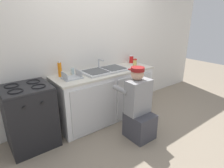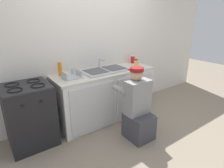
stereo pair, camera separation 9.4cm
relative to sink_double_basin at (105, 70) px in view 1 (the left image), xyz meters
name	(u,v)px [view 1 (the left image)]	position (x,y,z in m)	size (l,w,h in m)	color
ground_plane	(115,123)	(0.00, -0.30, -0.91)	(12.00, 12.00, 0.00)	gray
back_wall	(94,48)	(0.00, 0.35, 0.34)	(6.00, 0.10, 2.50)	silver
counter_cabinet	(106,96)	(0.00, -0.01, -0.48)	(1.79, 0.62, 0.86)	white
countertop	(105,72)	(0.00, 0.00, -0.04)	(1.83, 0.62, 0.03)	beige
sink_double_basin	(105,70)	(0.00, 0.00, 0.00)	(0.80, 0.44, 0.19)	silver
stove_range	(30,116)	(-1.30, 0.00, -0.45)	(0.63, 0.62, 0.92)	black
plumber_person	(139,109)	(0.06, -0.79, -0.45)	(0.42, 0.61, 1.10)	#3F3F47
soap_bottle_orange	(60,69)	(-0.73, 0.18, 0.09)	(0.06, 0.06, 0.25)	orange
condiment_jar	(135,62)	(0.69, -0.02, 0.05)	(0.07, 0.07, 0.13)	#DBB760
dish_rack_tray	(72,77)	(-0.63, -0.02, 0.01)	(0.28, 0.22, 0.11)	#B2B7BC
soda_cup_red	(131,59)	(0.79, 0.18, 0.06)	(0.08, 0.08, 0.15)	red
water_glass	(72,71)	(-0.52, 0.18, 0.03)	(0.06, 0.06, 0.10)	#ADC6CC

